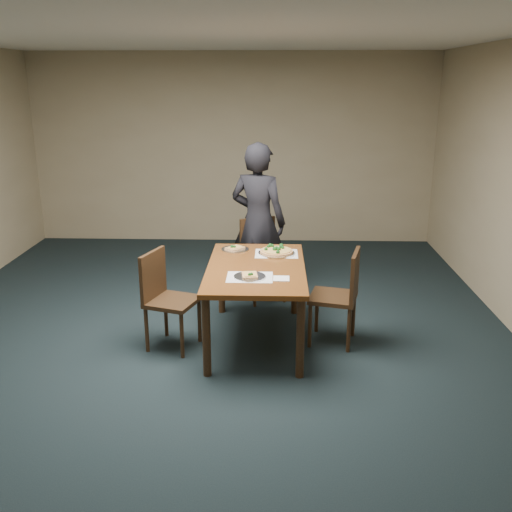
{
  "coord_description": "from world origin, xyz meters",
  "views": [
    {
      "loc": [
        0.63,
        -4.59,
        2.4
      ],
      "look_at": [
        0.47,
        0.41,
        0.85
      ],
      "focal_mm": 40.0,
      "sensor_mm": 36.0,
      "label": 1
    }
  ],
  "objects_px": {
    "chair_left": "(165,294)",
    "slice_plate_far": "(235,249)",
    "dining_table": "(256,276)",
    "chair_far": "(261,254)",
    "chair_right": "(342,292)",
    "pizza_pan": "(276,251)",
    "slice_plate_near": "(250,276)",
    "diner": "(258,222)"
  },
  "relations": [
    {
      "from": "chair_far",
      "to": "slice_plate_far",
      "type": "relative_size",
      "value": 3.25
    },
    {
      "from": "chair_left",
      "to": "diner",
      "type": "distance_m",
      "value": 1.6
    },
    {
      "from": "slice_plate_near",
      "to": "chair_right",
      "type": "bearing_deg",
      "value": 19.29
    },
    {
      "from": "chair_far",
      "to": "chair_left",
      "type": "relative_size",
      "value": 1.0
    },
    {
      "from": "dining_table",
      "to": "pizza_pan",
      "type": "distance_m",
      "value": 0.47
    },
    {
      "from": "pizza_pan",
      "to": "diner",
      "type": "bearing_deg",
      "value": 104.56
    },
    {
      "from": "chair_far",
      "to": "slice_plate_far",
      "type": "distance_m",
      "value": 0.73
    },
    {
      "from": "chair_far",
      "to": "chair_right",
      "type": "bearing_deg",
      "value": -80.06
    },
    {
      "from": "chair_far",
      "to": "chair_left",
      "type": "distance_m",
      "value": 1.55
    },
    {
      "from": "chair_far",
      "to": "slice_plate_far",
      "type": "xyz_separation_m",
      "value": [
        -0.25,
        -0.64,
        0.25
      ]
    },
    {
      "from": "slice_plate_near",
      "to": "pizza_pan",
      "type": "bearing_deg",
      "value": 71.99
    },
    {
      "from": "slice_plate_near",
      "to": "slice_plate_far",
      "type": "height_order",
      "value": "slice_plate_far"
    },
    {
      "from": "dining_table",
      "to": "chair_far",
      "type": "bearing_deg",
      "value": 89.05
    },
    {
      "from": "pizza_pan",
      "to": "slice_plate_near",
      "type": "height_order",
      "value": "pizza_pan"
    },
    {
      "from": "dining_table",
      "to": "chair_far",
      "type": "height_order",
      "value": "chair_far"
    },
    {
      "from": "dining_table",
      "to": "chair_left",
      "type": "distance_m",
      "value": 0.86
    },
    {
      "from": "chair_far",
      "to": "chair_right",
      "type": "relative_size",
      "value": 1.0
    },
    {
      "from": "slice_plate_near",
      "to": "slice_plate_far",
      "type": "relative_size",
      "value": 1.0
    },
    {
      "from": "dining_table",
      "to": "slice_plate_near",
      "type": "bearing_deg",
      "value": -98.24
    },
    {
      "from": "chair_far",
      "to": "diner",
      "type": "height_order",
      "value": "diner"
    },
    {
      "from": "dining_table",
      "to": "diner",
      "type": "distance_m",
      "value": 1.22
    },
    {
      "from": "chair_far",
      "to": "pizza_pan",
      "type": "height_order",
      "value": "chair_far"
    },
    {
      "from": "dining_table",
      "to": "pizza_pan",
      "type": "relative_size",
      "value": 4.15
    },
    {
      "from": "chair_left",
      "to": "pizza_pan",
      "type": "bearing_deg",
      "value": -44.04
    },
    {
      "from": "chair_right",
      "to": "diner",
      "type": "height_order",
      "value": "diner"
    },
    {
      "from": "dining_table",
      "to": "diner",
      "type": "bearing_deg",
      "value": 90.74
    },
    {
      "from": "chair_left",
      "to": "slice_plate_far",
      "type": "relative_size",
      "value": 3.25
    },
    {
      "from": "slice_plate_far",
      "to": "chair_far",
      "type": "bearing_deg",
      "value": 68.55
    },
    {
      "from": "chair_left",
      "to": "pizza_pan",
      "type": "distance_m",
      "value": 1.19
    },
    {
      "from": "chair_right",
      "to": "slice_plate_near",
      "type": "bearing_deg",
      "value": -56.52
    },
    {
      "from": "chair_far",
      "to": "diner",
      "type": "xyz_separation_m",
      "value": [
        -0.03,
        0.03,
        0.37
      ]
    },
    {
      "from": "chair_left",
      "to": "slice_plate_far",
      "type": "bearing_deg",
      "value": -24.39
    },
    {
      "from": "chair_right",
      "to": "chair_left",
      "type": "bearing_deg",
      "value": -71.83
    },
    {
      "from": "chair_right",
      "to": "slice_plate_near",
      "type": "distance_m",
      "value": 0.93
    },
    {
      "from": "dining_table",
      "to": "slice_plate_near",
      "type": "distance_m",
      "value": 0.33
    },
    {
      "from": "chair_right",
      "to": "slice_plate_far",
      "type": "bearing_deg",
      "value": -103.57
    },
    {
      "from": "chair_left",
      "to": "diner",
      "type": "bearing_deg",
      "value": -13.5
    },
    {
      "from": "chair_right",
      "to": "diner",
      "type": "bearing_deg",
      "value": -131.83
    },
    {
      "from": "diner",
      "to": "dining_table",
      "type": "bearing_deg",
      "value": 112.71
    },
    {
      "from": "slice_plate_near",
      "to": "slice_plate_far",
      "type": "xyz_separation_m",
      "value": [
        -0.19,
        0.84,
        -0.0
      ]
    },
    {
      "from": "chair_left",
      "to": "slice_plate_near",
      "type": "xyz_separation_m",
      "value": [
        0.79,
        -0.18,
        0.25
      ]
    },
    {
      "from": "dining_table",
      "to": "slice_plate_near",
      "type": "relative_size",
      "value": 5.36
    }
  ]
}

